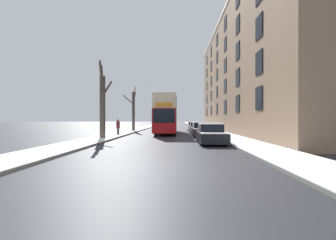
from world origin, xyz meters
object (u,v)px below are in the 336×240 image
Objects in this scene: parked_car_0 at (211,134)px; parked_car_3 at (193,127)px; parked_car_1 at (201,130)px; oncoming_van at (166,122)px; parked_car_2 at (196,128)px; bare_tree_left_0 at (103,104)px; bare_tree_left_1 at (133,110)px; pedestrian_left_sidewalk at (118,127)px; double_decker_bus at (167,113)px.

parked_car_0 is 1.01× the size of parked_car_3.
oncoming_van reaches higher than parked_car_1.
oncoming_van reaches higher than parked_car_2.
oncoming_van is (4.43, 23.53, -1.95)m from bare_tree_left_0.
oncoming_van is (4.27, 10.32, -2.03)m from bare_tree_left_1.
bare_tree_left_0 is 13.39m from parked_car_2.
parked_car_3 is (0.00, 11.75, -0.04)m from parked_car_1.
oncoming_van is 3.21× the size of pedestrian_left_sidewalk.
oncoming_van is at bearing 103.28° from parked_car_1.
bare_tree_left_0 is 5.23m from pedestrian_left_sidewalk.
double_decker_bus is 6.76m from pedestrian_left_sidewalk.
bare_tree_left_1 is 6.87m from double_decker_bus.
oncoming_van reaches higher than parked_car_0.
parked_car_3 is at bearing 90.00° from parked_car_0.
parked_car_3 is (3.83, 6.35, -1.91)m from double_decker_bus.
parked_car_0 is 2.44× the size of pedestrian_left_sidewalk.
bare_tree_left_0 reaches higher than pedestrian_left_sidewalk.
double_decker_bus is 2.58× the size of parked_car_1.
oncoming_van is (-4.76, 14.11, 0.54)m from parked_car_2.
parked_car_2 is (-0.00, 6.06, -0.04)m from parked_car_1.
parked_car_1 is at bearing 90.00° from parked_car_0.
pedestrian_left_sidewalk is (-9.06, -10.34, 0.33)m from parked_car_3.
parked_car_3 is at bearing 90.00° from parked_car_1.
bare_tree_left_0 is at bearing -90.68° from bare_tree_left_1.
bare_tree_left_0 is at bearing -100.67° from oncoming_van.
parked_car_0 is 12.04m from pedestrian_left_sidewalk.
bare_tree_left_0 is 0.95× the size of bare_tree_left_1.
parked_car_1 is (9.19, 3.36, -2.45)m from bare_tree_left_0.
pedestrian_left_sidewalk is (-9.06, 7.92, 0.30)m from parked_car_0.
bare_tree_left_1 is 1.59× the size of parked_car_3.
parked_car_2 is 5.69m from parked_car_3.
double_decker_bus is 2.70× the size of parked_car_3.
pedestrian_left_sidewalk reaches higher than parked_car_3.
bare_tree_left_1 reaches higher than bare_tree_left_0.
parked_car_1 is 20.72m from oncoming_van.
double_decker_bus is at bearing -170.29° from parked_car_2.
bare_tree_left_0 reaches higher than parked_car_1.
double_decker_bus reaches higher than parked_car_1.
pedestrian_left_sidewalk reaches higher than parked_car_1.
parked_car_0 is 1.09× the size of parked_car_2.
bare_tree_left_0 is 1.45× the size of parked_car_1.
parked_car_0 is 18.26m from parked_car_3.
double_decker_bus reaches higher than parked_car_3.
parked_car_1 is at bearing -47.47° from bare_tree_left_1.
parked_car_1 is at bearing -90.00° from parked_car_3.
oncoming_van is (-4.76, 26.68, 0.51)m from parked_car_0.
double_decker_bus is at bearing -36.25° from pedestrian_left_sidewalk.
parked_car_1 is at bearing -54.62° from double_decker_bus.
parked_car_1 reaches higher than parked_car_2.
parked_car_3 is 0.75× the size of oncoming_van.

